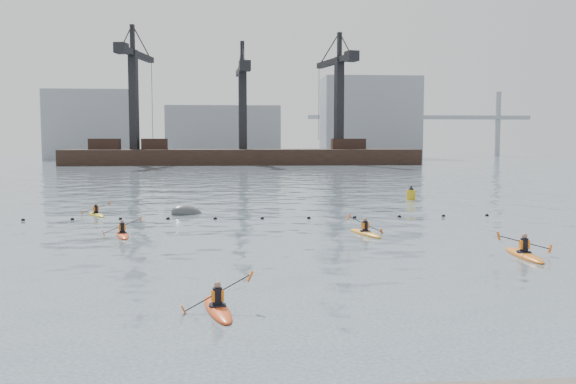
% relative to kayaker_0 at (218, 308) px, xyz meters
% --- Properties ---
extents(ground, '(400.00, 400.00, 0.00)m').
position_rel_kayaker_0_xyz_m(ground, '(1.03, -1.40, -0.10)').
color(ground, '#384652').
rests_on(ground, ground).
extents(float_line, '(33.24, 0.73, 0.24)m').
position_rel_kayaker_0_xyz_m(float_line, '(0.53, 21.14, -0.07)').
color(float_line, black).
rests_on(float_line, ground).
extents(barge_pier, '(72.00, 19.30, 29.50)m').
position_rel_kayaker_0_xyz_m(barge_pier, '(0.81, 108.60, 1.80)').
color(barge_pier, black).
rests_on(barge_pier, ground).
extents(skyline, '(141.00, 28.00, 22.00)m').
position_rel_kayaker_0_xyz_m(skyline, '(3.26, 148.88, 9.15)').
color(skyline, gray).
rests_on(skyline, ground).
extents(kayaker_0, '(2.16, 3.19, 1.25)m').
position_rel_kayaker_0_xyz_m(kayaker_0, '(0.00, 0.00, 0.00)').
color(kayaker_0, '#D34013').
rests_on(kayaker_0, ground).
extents(kayaker_2, '(2.04, 3.07, 1.12)m').
position_rel_kayaker_0_xyz_m(kayaker_2, '(-5.57, 14.62, -0.00)').
color(kayaker_2, '#D74314').
rests_on(kayaker_2, ground).
extents(kayaker_3, '(2.15, 3.22, 1.26)m').
position_rel_kayaker_0_xyz_m(kayaker_3, '(7.33, 14.17, 0.00)').
color(kayaker_3, orange).
rests_on(kayaker_3, ground).
extents(kayaker_4, '(2.45, 3.62, 1.24)m').
position_rel_kayaker_0_xyz_m(kayaker_4, '(12.95, 7.47, 0.01)').
color(kayaker_4, orange).
rests_on(kayaker_4, ground).
extents(kayaker_5, '(1.96, 2.88, 1.04)m').
position_rel_kayaker_0_xyz_m(kayaker_5, '(-9.04, 23.67, -0.00)').
color(kayaker_5, gold).
rests_on(kayaker_5, ground).
extents(mooring_buoy, '(2.88, 2.56, 1.63)m').
position_rel_kayaker_0_xyz_m(mooring_buoy, '(-3.02, 24.01, -0.10)').
color(mooring_buoy, '#3D4143').
rests_on(mooring_buoy, ground).
extents(nav_buoy, '(0.76, 0.76, 1.38)m').
position_rel_kayaker_0_xyz_m(nav_buoy, '(15.03, 32.60, 0.32)').
color(nav_buoy, '#C09213').
rests_on(nav_buoy, ground).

